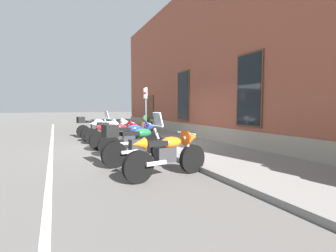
{
  "coord_description": "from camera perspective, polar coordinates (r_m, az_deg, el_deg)",
  "views": [
    {
      "loc": [
        8.99,
        -3.06,
        1.52
      ],
      "look_at": [
        -0.17,
        1.13,
        0.75
      ],
      "focal_mm": 26.6,
      "sensor_mm": 36.0,
      "label": 1
    }
  ],
  "objects": [
    {
      "name": "ground_plane",
      "position": [
        9.62,
        -5.73,
        -4.75
      ],
      "size": [
        140.0,
        140.0,
        0.0
      ],
      "primitive_type": "plane",
      "color": "#565451"
    },
    {
      "name": "sidewalk",
      "position": [
        10.19,
        2.37,
        -3.86
      ],
      "size": [
        29.85,
        3.03,
        0.13
      ],
      "primitive_type": "cube",
      "color": "slate",
      "rests_on": "ground_plane"
    },
    {
      "name": "lane_stripe",
      "position": [
        9.12,
        -25.22,
        -5.62
      ],
      "size": [
        29.85,
        0.12,
        0.01
      ],
      "primitive_type": "cube",
      "color": "silver",
      "rests_on": "ground_plane"
    },
    {
      "name": "brick_pub_facade",
      "position": [
        13.66,
        23.96,
        13.18
      ],
      "size": [
        23.85,
        8.03,
        7.41
      ],
      "color": "brown",
      "rests_on": "ground_plane"
    },
    {
      "name": "motorcycle_silver_touring",
      "position": [
        13.22,
        -16.53,
        -0.02
      ],
      "size": [
        0.8,
        1.99,
        1.32
      ],
      "color": "black",
      "rests_on": "ground_plane"
    },
    {
      "name": "motorcycle_grey_naked",
      "position": [
        11.85,
        -14.74,
        -0.83
      ],
      "size": [
        0.71,
        1.96,
        0.96
      ],
      "color": "black",
      "rests_on": "ground_plane"
    },
    {
      "name": "motorcycle_white_sport",
      "position": [
        10.72,
        -12.76,
        -0.79
      ],
      "size": [
        0.62,
        2.04,
        1.06
      ],
      "color": "black",
      "rests_on": "ground_plane"
    },
    {
      "name": "motorcycle_red_sport",
      "position": [
        9.22,
        -11.08,
        -1.69
      ],
      "size": [
        0.62,
        2.03,
        1.03
      ],
      "color": "black",
      "rests_on": "ground_plane"
    },
    {
      "name": "motorcycle_blue_sport",
      "position": [
        8.0,
        -7.88,
        -2.43
      ],
      "size": [
        0.62,
        2.09,
        1.07
      ],
      "color": "black",
      "rests_on": "ground_plane"
    },
    {
      "name": "motorcycle_green_touring",
      "position": [
        6.59,
        -7.4,
        -3.94
      ],
      "size": [
        0.75,
        2.07,
        1.38
      ],
      "color": "black",
      "rests_on": "ground_plane"
    },
    {
      "name": "motorcycle_orange_sport",
      "position": [
        5.38,
        0.48,
        -5.97
      ],
      "size": [
        0.66,
        2.05,
        1.01
      ],
      "color": "black",
      "rests_on": "ground_plane"
    },
    {
      "name": "parking_sign",
      "position": [
        10.51,
        -5.14,
        4.64
      ],
      "size": [
        0.36,
        0.07,
        2.23
      ],
      "color": "#4C4C51",
      "rests_on": "sidewalk"
    },
    {
      "name": "barrel_planter",
      "position": [
        12.77,
        -5.02,
        -0.08
      ],
      "size": [
        0.7,
        0.7,
        1.0
      ],
      "color": "brown",
      "rests_on": "sidewalk"
    }
  ]
}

